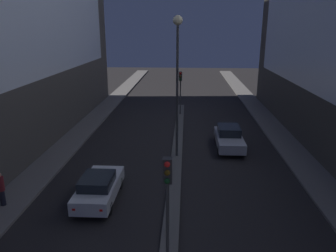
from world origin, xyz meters
The scene contains 7 objects.
median_strip centered at (0.00, 15.62, 0.07)m, with size 0.74×29.23×0.13m.
traffic_light_near centered at (0.00, 4.23, 3.27)m, with size 0.32×0.42×4.27m.
traffic_light_mid centered at (0.00, 26.12, 3.27)m, with size 0.32×0.42×4.27m.
street_lamp centered at (0.00, 15.04, 6.70)m, with size 0.60×0.60×9.13m.
car_left_lane centered at (-3.77, 8.95, 0.76)m, with size 1.79×4.23×1.49m.
car_right_lane centered at (3.77, 17.09, 0.79)m, with size 1.83×4.49×1.58m.
pedestrian_on_left_sidewalk centered at (-8.33, 8.02, 1.07)m, with size 0.34×0.34×1.74m.
Camera 1 is at (0.59, -5.82, 8.59)m, focal length 35.00 mm.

